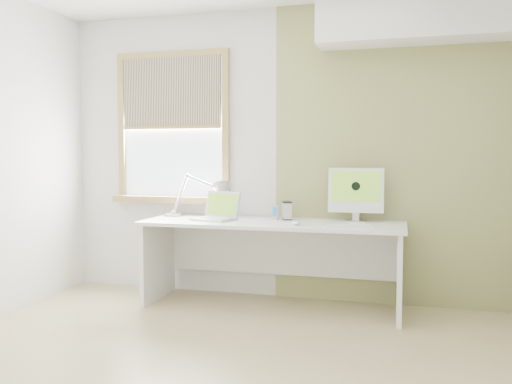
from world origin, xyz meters
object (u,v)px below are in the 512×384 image
(desk, at_px, (273,243))
(imac, at_px, (356,192))
(laptop, at_px, (217,213))
(external_drive, at_px, (287,211))
(desk_lamp, at_px, (213,195))

(desk, height_order, imac, imac)
(laptop, xyz_separation_m, external_drive, (0.58, 0.16, 0.02))
(desk_lamp, height_order, laptop, desk_lamp)
(external_drive, xyz_separation_m, imac, (0.59, 0.02, 0.17))
(desk_lamp, xyz_separation_m, external_drive, (0.68, 0.00, -0.13))
(desk, bearing_deg, desk_lamp, 169.78)
(desk, relative_size, desk_lamp, 3.15)
(external_drive, distance_m, imac, 0.61)
(desk, height_order, external_drive, external_drive)
(desk, distance_m, desk_lamp, 0.71)
(desk, xyz_separation_m, laptop, (-0.48, -0.06, 0.26))
(laptop, height_order, external_drive, laptop)
(desk_lamp, relative_size, external_drive, 4.44)
(desk_lamp, xyz_separation_m, laptop, (0.10, -0.16, -0.15))
(desk_lamp, bearing_deg, laptop, -58.72)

